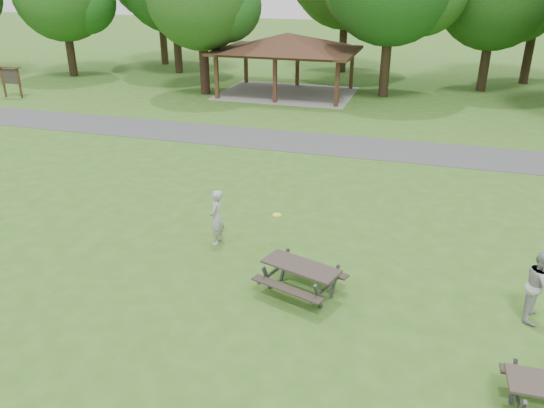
# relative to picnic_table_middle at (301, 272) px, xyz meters

# --- Properties ---
(ground) EXTENTS (160.00, 160.00, 0.00)m
(ground) POSITION_rel_picnic_table_middle_xyz_m (-2.37, -1.83, -0.60)
(ground) COLOR #33601B
(ground) RESTS_ON ground
(asphalt_path) EXTENTS (120.00, 3.20, 0.02)m
(asphalt_path) POSITION_rel_picnic_table_middle_xyz_m (-2.37, 12.17, -0.59)
(asphalt_path) COLOR #414144
(asphalt_path) RESTS_ON ground
(pavilion) EXTENTS (8.60, 7.01, 3.76)m
(pavilion) POSITION_rel_picnic_table_middle_xyz_m (-6.37, 22.17, 2.46)
(pavilion) COLOR #3C2716
(pavilion) RESTS_ON ground
(notice_board) EXTENTS (1.60, 0.30, 1.88)m
(notice_board) POSITION_rel_picnic_table_middle_xyz_m (-22.37, 16.17, 0.71)
(notice_board) COLOR #3C2516
(notice_board) RESTS_ON ground
(picnic_table_middle) EXTENTS (2.24, 2.00, 0.81)m
(picnic_table_middle) POSITION_rel_picnic_table_middle_xyz_m (0.00, 0.00, 0.00)
(picnic_table_middle) COLOR #302722
(picnic_table_middle) RESTS_ON ground
(frisbee_in_flight) EXTENTS (0.30, 0.30, 0.02)m
(frisbee_in_flight) POSITION_rel_picnic_table_middle_xyz_m (-1.06, 1.57, 0.68)
(frisbee_in_flight) COLOR yellow
(frisbee_in_flight) RESTS_ON ground
(frisbee_thrower) EXTENTS (0.44, 0.62, 1.63)m
(frisbee_thrower) POSITION_rel_picnic_table_middle_xyz_m (-2.93, 1.87, 0.22)
(frisbee_thrower) COLOR #A5A5A8
(frisbee_thrower) RESTS_ON ground
(frisbee_catcher) EXTENTS (0.79, 0.94, 1.71)m
(frisbee_catcher) POSITION_rel_picnic_table_middle_xyz_m (5.32, 0.55, 0.26)
(frisbee_catcher) COLOR #A8A8AA
(frisbee_catcher) RESTS_ON ground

